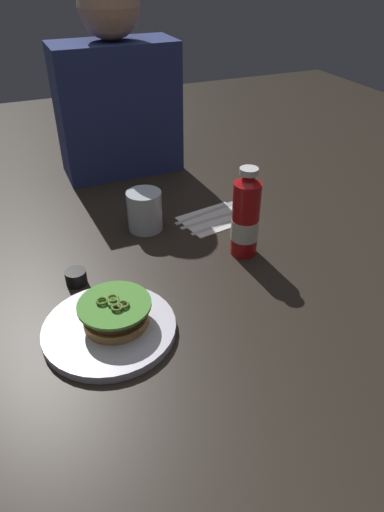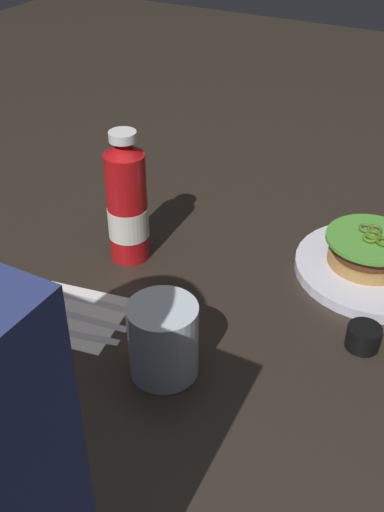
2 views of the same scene
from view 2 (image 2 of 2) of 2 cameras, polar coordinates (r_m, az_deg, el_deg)
name	(u,v)px [view 2 (image 2 of 2)]	position (r m, az deg, el deg)	size (l,w,h in m)	color
ground_plane	(247,293)	(0.92, 5.04, -3.37)	(3.00, 3.00, 0.00)	#2A231C
dinner_plate	(376,268)	(1.00, 16.52, -1.07)	(0.25, 0.25, 0.02)	white
burger_sandwich	(369,250)	(0.98, 15.92, 0.57)	(0.14, 0.14, 0.05)	#B58242
ketchup_bottle	(128,204)	(0.95, -5.89, 4.72)	(0.06, 0.06, 0.21)	red
water_glass	(163,340)	(0.77, -2.65, -7.65)	(0.09, 0.09, 0.10)	silver
condiment_cup	(363,337)	(0.85, 15.40, -7.17)	(0.05, 0.05, 0.03)	black
napkin	(64,313)	(0.90, -11.61, -5.16)	(0.17, 0.12, 0.00)	white
butter_knife	(60,292)	(0.93, -11.97, -3.27)	(0.21, 0.05, 0.00)	silver
spoon_utensil	(45,307)	(0.91, -13.27, -4.52)	(0.20, 0.04, 0.00)	silver
fork_utensil	(38,325)	(0.88, -13.90, -6.19)	(0.20, 0.06, 0.00)	silver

